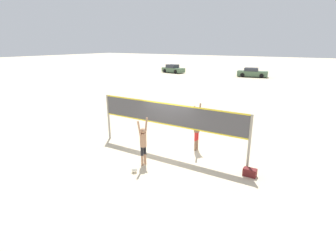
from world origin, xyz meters
name	(u,v)px	position (x,y,z in m)	size (l,w,h in m)	color
ground_plane	(168,152)	(0.00, 0.00, 0.00)	(200.00, 200.00, 0.00)	beige
volleyball_net	(168,117)	(0.00, 0.00, 1.73)	(7.59, 0.10, 2.39)	gray
player_spiker	(143,141)	(-0.20, -1.64, 1.06)	(0.28, 0.69, 2.02)	tan
player_blocker	(197,126)	(1.00, 0.99, 1.20)	(0.28, 0.72, 2.27)	#8C664C
volleyball	(134,170)	(-0.08, -2.44, 0.11)	(0.22, 0.22, 0.22)	silver
gear_bag	(250,172)	(3.94, -0.29, 0.16)	(0.50, 0.29, 0.31)	maroon
parked_car_near	(252,73)	(-4.47, 31.81, 0.63)	(4.72, 2.49, 1.38)	#4C6B4C
parked_car_mid	(173,69)	(-17.95, 30.60, 0.64)	(4.32, 2.47, 1.43)	#4C6B4C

